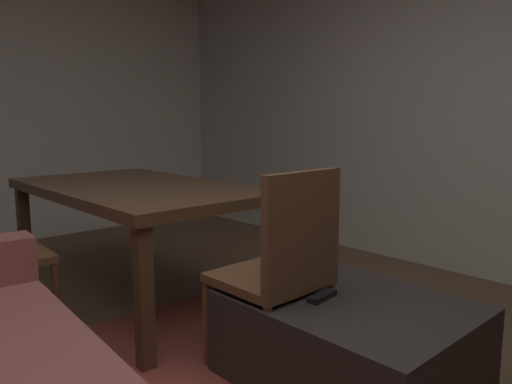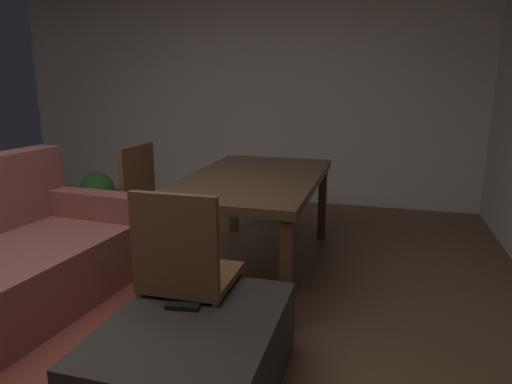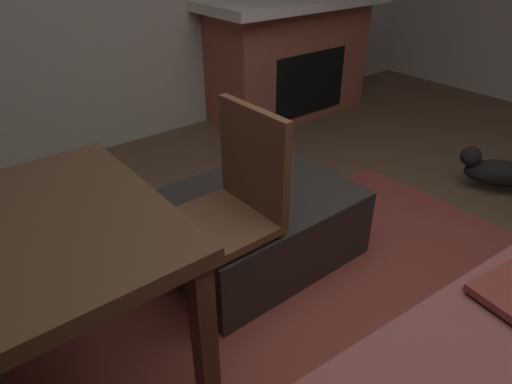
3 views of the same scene
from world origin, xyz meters
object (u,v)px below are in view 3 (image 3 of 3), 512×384
object	(u,v)px
fireplace	(290,57)
small_dog	(497,171)
dining_chair_west	(235,200)
ottoman_coffee_table	(257,226)
tv_remote	(256,204)

from	to	relation	value
fireplace	small_dog	world-z (taller)	fireplace
dining_chair_west	small_dog	xyz separation A→B (m)	(-1.95, 0.33, -0.37)
dining_chair_west	small_dog	size ratio (longest dim) A/B	1.90
ottoman_coffee_table	small_dog	xyz separation A→B (m)	(-1.70, 0.47, -0.04)
fireplace	tv_remote	distance (m)	2.38
fireplace	tv_remote	size ratio (longest dim) A/B	10.96
tv_remote	small_dog	distance (m)	1.83
fireplace	tv_remote	bearing A→B (deg)	43.52
dining_chair_west	tv_remote	bearing A→B (deg)	-160.81
ottoman_coffee_table	small_dog	world-z (taller)	ottoman_coffee_table
ottoman_coffee_table	tv_remote	distance (m)	0.24
ottoman_coffee_table	tv_remote	xyz separation A→B (m)	(0.07, 0.08, 0.21)
tv_remote	fireplace	bearing A→B (deg)	-144.01
tv_remote	dining_chair_west	world-z (taller)	dining_chair_west
tv_remote	dining_chair_west	xyz separation A→B (m)	(0.17, 0.06, 0.12)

